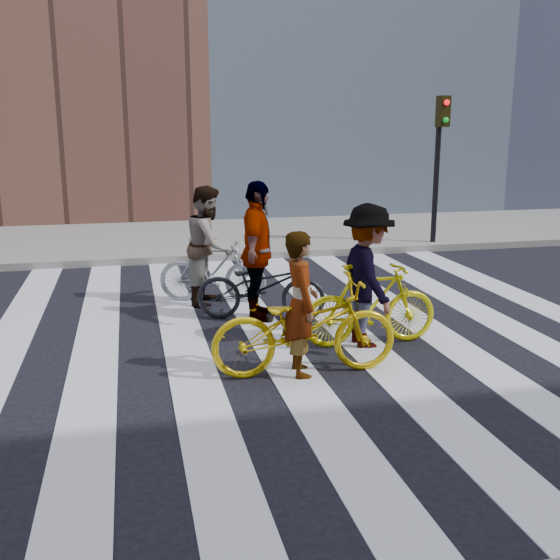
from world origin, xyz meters
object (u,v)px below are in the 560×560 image
object	(u,v)px
rider_mid	(209,245)
rider_right	(367,276)
bike_dark_rear	(261,287)
traffic_signal	(440,146)
bike_yellow_left	(305,327)
bike_silver_mid	(213,270)
bike_yellow_right	(370,305)
rider_rear	(257,252)
rider_left	(300,304)

from	to	relation	value
rider_mid	rider_right	distance (m)	3.01
bike_dark_rear	traffic_signal	bearing A→B (deg)	-30.03
bike_yellow_left	bike_silver_mid	xyz separation A→B (m)	(-0.60, 3.28, -0.04)
traffic_signal	rider_right	bearing A→B (deg)	-122.91
bike_yellow_right	rider_right	bearing A→B (deg)	89.74
bike_yellow_left	bike_silver_mid	size ratio (longest dim) A/B	1.23
bike_silver_mid	bike_dark_rear	distance (m)	1.23
bike_yellow_left	rider_rear	distance (m)	2.22
bike_yellow_left	bike_silver_mid	world-z (taller)	bike_yellow_left
bike_dark_rear	rider_right	world-z (taller)	rider_right
traffic_signal	rider_left	size ratio (longest dim) A/B	2.05
bike_yellow_right	rider_left	bearing A→B (deg)	124.54
traffic_signal	bike_dark_rear	distance (m)	6.88
traffic_signal	bike_yellow_left	bearing A→B (deg)	-125.91
rider_mid	rider_rear	distance (m)	1.24
rider_mid	rider_left	bearing A→B (deg)	-151.14
traffic_signal	bike_yellow_left	distance (m)	8.41
traffic_signal	bike_yellow_left	world-z (taller)	traffic_signal
bike_yellow_left	rider_rear	world-z (taller)	rider_rear
traffic_signal	bike_yellow_left	size ratio (longest dim) A/B	1.60
bike_yellow_right	rider_right	xyz separation A→B (m)	(-0.05, 0.00, 0.37)
rider_mid	bike_dark_rear	bearing A→B (deg)	-133.14
bike_yellow_right	rider_rear	xyz separation A→B (m)	(-1.17, 1.40, 0.46)
bike_yellow_right	bike_dark_rear	size ratio (longest dim) A/B	0.96
bike_yellow_right	rider_left	size ratio (longest dim) A/B	1.08
bike_yellow_left	rider_left	world-z (taller)	rider_left
bike_yellow_left	bike_yellow_right	world-z (taller)	bike_yellow_left
traffic_signal	rider_left	xyz separation A→B (m)	(-4.88, -6.67, -1.47)
bike_yellow_left	bike_yellow_right	xyz separation A→B (m)	(1.06, 0.77, -0.02)
bike_silver_mid	rider_left	distance (m)	3.34
bike_yellow_right	traffic_signal	bearing A→B (deg)	-32.83
rider_right	bike_yellow_left	bearing A→B (deg)	127.11
bike_yellow_left	rider_right	world-z (taller)	rider_right
bike_silver_mid	rider_left	xyz separation A→B (m)	(0.55, -3.28, 0.30)
rider_mid	rider_rear	size ratio (longest dim) A/B	0.92
bike_silver_mid	rider_mid	world-z (taller)	rider_mid
bike_silver_mid	bike_dark_rear	xyz separation A→B (m)	(0.55, -1.11, -0.03)
traffic_signal	rider_mid	xyz separation A→B (m)	(-5.48, -3.39, -1.37)
bike_dark_rear	rider_left	distance (m)	2.20
bike_yellow_right	bike_dark_rear	distance (m)	1.79
bike_yellow_right	bike_dark_rear	world-z (taller)	bike_yellow_right
rider_right	rider_rear	distance (m)	1.79
rider_left	rider_mid	distance (m)	3.34
rider_mid	traffic_signal	bearing A→B (deg)	-39.85
bike_silver_mid	rider_right	world-z (taller)	rider_right
bike_yellow_right	rider_right	size ratio (longest dim) A/B	0.98
rider_right	rider_rear	xyz separation A→B (m)	(-1.12, 1.40, 0.09)
traffic_signal	bike_yellow_right	distance (m)	7.21
rider_mid	bike_yellow_left	bearing A→B (deg)	-150.30
bike_silver_mid	rider_right	size ratio (longest dim) A/B	0.94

